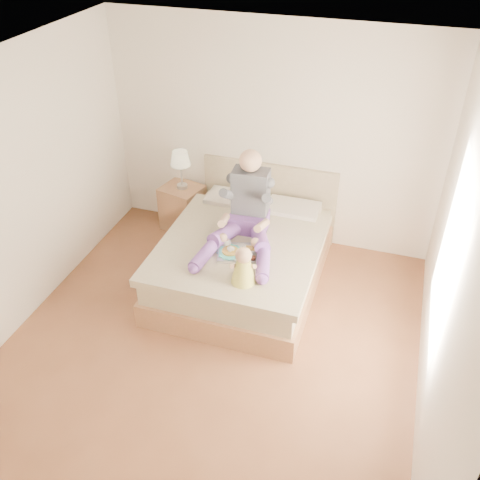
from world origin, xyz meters
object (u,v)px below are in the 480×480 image
(nightstand, at_px, (183,207))
(bed, at_px, (245,256))
(tray, at_px, (239,252))
(adult, at_px, (246,214))
(baby, at_px, (243,268))

(nightstand, bearing_deg, bed, -21.68)
(nightstand, bearing_deg, tray, -31.38)
(tray, bearing_deg, adult, 78.55)
(bed, height_order, baby, baby)
(nightstand, xyz_separation_m, baby, (1.33, -1.57, 0.48))
(baby, bearing_deg, tray, 96.86)
(bed, relative_size, baby, 5.43)
(adult, height_order, tray, adult)
(bed, distance_m, nightstand, 1.36)
(bed, bearing_deg, nightstand, 144.53)
(tray, distance_m, baby, 0.47)
(baby, bearing_deg, adult, 88.72)
(nightstand, bearing_deg, baby, -35.94)
(adult, distance_m, baby, 0.80)
(bed, xyz_separation_m, tray, (0.04, -0.37, 0.32))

